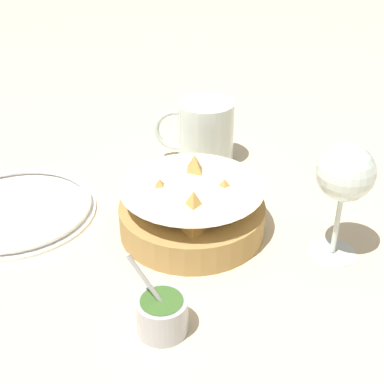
{
  "coord_description": "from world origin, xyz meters",
  "views": [
    {
      "loc": [
        -0.04,
        0.6,
        0.44
      ],
      "look_at": [
        0.01,
        -0.01,
        0.06
      ],
      "focal_mm": 50.0,
      "sensor_mm": 36.0,
      "label": 1
    }
  ],
  "objects_px": {
    "food_basket": "(192,209)",
    "side_plate": "(15,209)",
    "sauce_cup": "(162,313)",
    "beer_mug": "(205,135)",
    "wine_glass": "(345,176)"
  },
  "relations": [
    {
      "from": "food_basket",
      "to": "beer_mug",
      "type": "bearing_deg",
      "value": -91.07
    },
    {
      "from": "food_basket",
      "to": "side_plate",
      "type": "relative_size",
      "value": 0.86
    },
    {
      "from": "wine_glass",
      "to": "side_plate",
      "type": "bearing_deg",
      "value": -7.14
    },
    {
      "from": "food_basket",
      "to": "side_plate",
      "type": "height_order",
      "value": "food_basket"
    },
    {
      "from": "beer_mug",
      "to": "sauce_cup",
      "type": "bearing_deg",
      "value": 87.15
    },
    {
      "from": "food_basket",
      "to": "sauce_cup",
      "type": "height_order",
      "value": "sauce_cup"
    },
    {
      "from": "beer_mug",
      "to": "side_plate",
      "type": "xyz_separation_m",
      "value": [
        0.27,
        0.19,
        -0.04
      ]
    },
    {
      "from": "sauce_cup",
      "to": "wine_glass",
      "type": "distance_m",
      "value": 0.27
    },
    {
      "from": "food_basket",
      "to": "wine_glass",
      "type": "xyz_separation_m",
      "value": [
        -0.19,
        0.04,
        0.08
      ]
    },
    {
      "from": "wine_glass",
      "to": "beer_mug",
      "type": "bearing_deg",
      "value": -52.99
    },
    {
      "from": "food_basket",
      "to": "wine_glass",
      "type": "bearing_deg",
      "value": 169.19
    },
    {
      "from": "beer_mug",
      "to": "wine_glass",
      "type": "bearing_deg",
      "value": 127.01
    },
    {
      "from": "food_basket",
      "to": "wine_glass",
      "type": "relative_size",
      "value": 1.26
    },
    {
      "from": "sauce_cup",
      "to": "side_plate",
      "type": "xyz_separation_m",
      "value": [
        0.25,
        -0.21,
        -0.02
      ]
    },
    {
      "from": "food_basket",
      "to": "wine_glass",
      "type": "height_order",
      "value": "wine_glass"
    }
  ]
}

